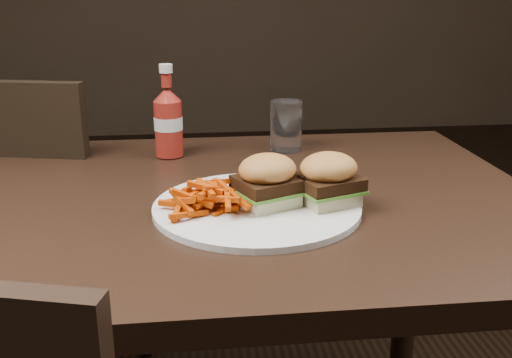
{
  "coord_description": "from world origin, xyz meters",
  "views": [
    {
      "loc": [
        -0.0,
        -0.98,
        1.1
      ],
      "look_at": [
        0.1,
        -0.07,
        0.8
      ],
      "focal_mm": 42.0,
      "sensor_mm": 36.0,
      "label": 1
    }
  ],
  "objects": [
    {
      "name": "plate",
      "position": [
        0.1,
        -0.08,
        0.76
      ],
      "size": [
        0.33,
        0.33,
        0.01
      ],
      "primitive_type": "cylinder",
      "color": "white",
      "rests_on": "dining_table"
    },
    {
      "name": "fries_pile",
      "position": [
        0.02,
        -0.09,
        0.78
      ],
      "size": [
        0.14,
        0.14,
        0.04
      ],
      "primitive_type": null,
      "rotation": [
        0.0,
        0.0,
        -0.29
      ],
      "color": "#AA3101",
      "rests_on": "plate"
    },
    {
      "name": "ketchup_bottle",
      "position": [
        -0.04,
        0.25,
        0.81
      ],
      "size": [
        0.06,
        0.06,
        0.12
      ],
      "primitive_type": "cylinder",
      "rotation": [
        0.0,
        0.0,
        -0.0
      ],
      "color": "maroon",
      "rests_on": "dining_table"
    },
    {
      "name": "sandwich_half_a",
      "position": [
        0.12,
        -0.09,
        0.77
      ],
      "size": [
        0.11,
        0.11,
        0.02
      ],
      "primitive_type": "cube",
      "rotation": [
        0.0,
        0.0,
        0.41
      ],
      "color": "#F6EBBF",
      "rests_on": "plate"
    },
    {
      "name": "dining_table",
      "position": [
        0.0,
        0.0,
        0.73
      ],
      "size": [
        1.2,
        0.8,
        0.04
      ],
      "primitive_type": "cube",
      "color": "black",
      "rests_on": "ground"
    },
    {
      "name": "tumbler",
      "position": [
        0.21,
        0.27,
        0.81
      ],
      "size": [
        0.07,
        0.07,
        0.11
      ],
      "primitive_type": "cylinder",
      "rotation": [
        0.0,
        0.0,
        -0.0
      ],
      "color": "white",
      "rests_on": "dining_table"
    },
    {
      "name": "chair_far",
      "position": [
        -0.38,
        0.5,
        0.43
      ],
      "size": [
        0.54,
        0.54,
        0.04
      ],
      "primitive_type": "cube",
      "rotation": [
        0.0,
        0.0,
        2.91
      ],
      "color": "black",
      "rests_on": "ground"
    },
    {
      "name": "sandwich_half_b",
      "position": [
        0.21,
        -0.09,
        0.77
      ],
      "size": [
        0.1,
        0.1,
        0.02
      ],
      "primitive_type": "cube",
      "rotation": [
        0.0,
        0.0,
        0.33
      ],
      "color": "beige",
      "rests_on": "plate"
    }
  ]
}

